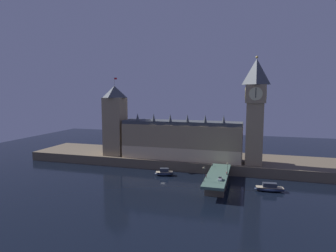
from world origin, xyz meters
The scene contains 14 objects.
ground_plane centered at (0.00, 0.00, 0.00)m, with size 400.00×400.00×0.00m, color black.
embankment centered at (0.00, 39.00, 3.22)m, with size 220.00×42.00×6.43m.
parliament_hall centered at (4.10, 28.74, 19.32)m, with size 80.56×16.84×31.01m.
clock_tower centered at (51.43, 26.60, 41.80)m, with size 12.54×12.65×66.83m.
victoria_tower centered at (-44.94, 28.32, 31.43)m, with size 13.91×13.91×55.71m.
bridge centered at (32.69, -5.00, 4.75)m, with size 10.98×46.00×7.25m.
car_southbound_lead centered at (35.10, -15.53, 7.94)m, with size 1.94×4.17×1.48m.
pedestrian_near_rail centered at (27.86, -13.91, 8.22)m, with size 0.38×0.38×1.83m.
pedestrian_mid_walk centered at (37.52, -4.97, 8.17)m, with size 0.38×0.38×1.74m.
pedestrian_far_rail centered at (27.86, 10.90, 8.14)m, with size 0.38×0.38×1.69m.
street_lamp_near centered at (27.46, -19.72, 11.82)m, with size 1.34×0.60×7.33m.
street_lamp_mid centered at (37.92, -5.00, 11.51)m, with size 1.34×0.60×6.82m.
boat_upstream centered at (-1.51, 7.89, 1.66)m, with size 12.75×8.05×4.55m.
boat_downstream centered at (59.50, -4.20, 1.63)m, with size 15.80×6.10×4.45m.
Camera 1 is at (48.44, -154.38, 50.23)m, focal length 30.00 mm.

